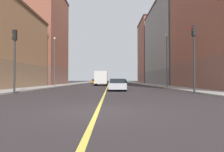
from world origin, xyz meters
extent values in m
plane|color=#302A2B|center=(0.00, 0.00, 0.00)|extent=(400.00, 400.00, 0.00)
cube|color=#9E9B93|center=(9.90, 49.00, 0.07)|extent=(3.20, 168.00, 0.15)
cube|color=#9E9B93|center=(-9.90, 49.00, 0.07)|extent=(3.20, 168.00, 0.15)
cube|color=#E5D14C|center=(0.00, 49.00, 0.01)|extent=(0.16, 154.00, 0.01)
cube|color=slate|center=(16.65, 40.57, 1.77)|extent=(10.29, 24.77, 3.54)
cube|color=gray|center=(16.65, 40.57, 11.85)|extent=(10.29, 24.77, 16.61)
cube|color=#3B3937|center=(16.65, 40.57, 20.35)|extent=(10.59, 25.07, 0.40)
cube|color=brown|center=(16.65, 62.02, 1.65)|extent=(10.29, 14.99, 3.29)
cube|color=#93513D|center=(16.65, 62.02, 12.91)|extent=(10.29, 14.99, 19.23)
cube|color=#42241B|center=(16.65, 62.02, 22.72)|extent=(10.59, 15.29, 0.40)
cube|color=brown|center=(-16.65, 38.39, 2.10)|extent=(10.29, 15.75, 4.19)
cube|color=#93513D|center=(-16.65, 38.39, 13.22)|extent=(10.29, 15.75, 18.05)
cylinder|color=#2D2D2D|center=(7.90, 9.14, 2.56)|extent=(0.16, 0.16, 5.12)
cube|color=black|center=(7.90, 9.14, 5.57)|extent=(0.28, 0.32, 0.90)
sphere|color=red|center=(7.74, 9.14, 5.84)|extent=(0.20, 0.20, 0.20)
sphere|color=#352204|center=(7.74, 9.14, 5.56)|extent=(0.20, 0.20, 0.20)
sphere|color=black|center=(7.74, 9.14, 5.28)|extent=(0.20, 0.20, 0.20)
cylinder|color=#2D2D2D|center=(-7.90, 9.14, 2.36)|extent=(0.16, 0.16, 4.73)
cube|color=black|center=(-7.90, 9.14, 5.18)|extent=(0.28, 0.32, 0.90)
sphere|color=#320404|center=(-8.06, 9.14, 5.45)|extent=(0.20, 0.20, 0.20)
sphere|color=orange|center=(-8.06, 9.14, 5.17)|extent=(0.20, 0.20, 0.20)
sphere|color=black|center=(-8.06, 9.14, 4.89)|extent=(0.20, 0.20, 0.20)
cylinder|color=#4C4C51|center=(8.90, 20.63, 3.96)|extent=(0.14, 0.14, 7.62)
sphere|color=#EAEACC|center=(8.90, 20.63, 7.92)|extent=(0.36, 0.36, 0.36)
cylinder|color=#4C4C51|center=(-8.90, 24.25, 4.09)|extent=(0.14, 0.14, 7.89)
sphere|color=#EAEACC|center=(-8.90, 24.25, 8.19)|extent=(0.36, 0.36, 0.36)
cube|color=black|center=(-1.19, 48.44, 0.51)|extent=(1.87, 3.94, 0.57)
cube|color=black|center=(-1.19, 48.45, 1.03)|extent=(1.63, 2.05, 0.48)
cylinder|color=black|center=(-2.01, 49.67, 0.32)|extent=(0.23, 0.64, 0.64)
cylinder|color=black|center=(-0.34, 49.65, 0.32)|extent=(0.23, 0.64, 0.64)
cylinder|color=black|center=(-2.04, 47.24, 0.32)|extent=(0.23, 0.64, 0.64)
cylinder|color=black|center=(-0.37, 47.22, 0.32)|extent=(0.23, 0.64, 0.64)
cube|color=orange|center=(-4.81, 54.28, 0.55)|extent=(1.76, 4.47, 0.66)
cube|color=black|center=(-4.81, 54.35, 1.12)|extent=(1.54, 2.17, 0.49)
cylinder|color=black|center=(-5.60, 55.66, 0.32)|extent=(0.22, 0.64, 0.64)
cylinder|color=black|center=(-4.01, 55.66, 0.32)|extent=(0.22, 0.64, 0.64)
cylinder|color=black|center=(-5.61, 52.89, 0.32)|extent=(0.22, 0.64, 0.64)
cylinder|color=black|center=(-4.02, 52.89, 0.32)|extent=(0.22, 0.64, 0.64)
cube|color=#1E6B38|center=(4.48, 50.92, 0.54)|extent=(1.88, 4.23, 0.65)
cube|color=black|center=(4.48, 50.95, 1.09)|extent=(1.62, 2.15, 0.45)
cylinder|color=black|center=(3.64, 52.20, 0.32)|extent=(0.24, 0.65, 0.64)
cylinder|color=black|center=(5.25, 52.24, 0.32)|extent=(0.24, 0.65, 0.64)
cylinder|color=black|center=(3.70, 49.60, 0.32)|extent=(0.24, 0.65, 0.64)
cylinder|color=black|center=(5.32, 49.64, 0.32)|extent=(0.24, 0.65, 0.64)
cube|color=silver|center=(1.32, 14.12, 0.54)|extent=(2.05, 4.36, 0.64)
cube|color=black|center=(1.32, 14.08, 1.11)|extent=(1.73, 1.96, 0.50)
cylinder|color=black|center=(0.51, 15.48, 0.32)|extent=(0.24, 0.65, 0.64)
cylinder|color=black|center=(2.24, 15.42, 0.32)|extent=(0.24, 0.65, 0.64)
cylinder|color=black|center=(0.41, 12.82, 0.32)|extent=(0.24, 0.65, 0.64)
cylinder|color=black|center=(2.14, 12.76, 0.32)|extent=(0.24, 0.65, 0.64)
cube|color=maroon|center=(-1.45, 35.12, 1.27)|extent=(2.49, 1.89, 1.84)
cube|color=silver|center=(-1.45, 31.55, 1.70)|extent=(2.49, 4.45, 2.50)
cylinder|color=black|center=(-2.59, 34.78, 0.45)|extent=(0.30, 0.90, 0.90)
cylinder|color=black|center=(-0.30, 34.78, 0.45)|extent=(0.30, 0.90, 0.90)
cylinder|color=black|center=(-2.59, 30.60, 0.45)|extent=(0.30, 0.90, 0.90)
cylinder|color=black|center=(-0.30, 30.60, 0.45)|extent=(0.30, 0.90, 0.90)
camera|label=1|loc=(0.53, -7.47, 1.25)|focal=30.36mm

